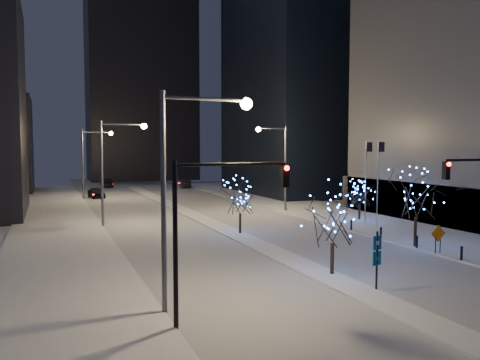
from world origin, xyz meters
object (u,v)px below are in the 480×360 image
holiday_tree_plaza_far (360,194)px  construction_sign (438,236)px  traffic_signal_west (212,213)px  street_lamp_w_near (186,170)px  car_near (96,193)px  holiday_tree_median_far (240,197)px  car_far (108,183)px  street_lamp_w_far (90,154)px  car_mid (185,183)px  holiday_tree_plaza_near (416,195)px  street_lamp_east (278,157)px  holiday_tree_median_near (333,216)px  wayfinding_sign (377,255)px  street_lamp_w_mid (113,158)px

holiday_tree_plaza_far → construction_sign: bearing=-106.7°
traffic_signal_west → street_lamp_w_near: bearing=104.0°
car_near → holiday_tree_median_far: 36.32m
car_far → street_lamp_w_far: bearing=-95.2°
car_mid → car_near: bearing=44.5°
holiday_tree_plaza_near → car_mid: bearing=91.5°
street_lamp_east → holiday_tree_plaza_near: bearing=-88.9°
street_lamp_east → car_near: size_ratio=2.16×
car_mid → holiday_tree_median_far: 48.30m
car_far → holiday_tree_median_near: holiday_tree_median_near is taller
holiday_tree_plaza_near → wayfinding_sign: bearing=-141.9°
holiday_tree_median_near → holiday_tree_plaza_near: 10.80m
street_lamp_w_mid → wayfinding_sign: 28.18m
holiday_tree_median_far → car_far: bearing=95.1°
street_lamp_w_mid → street_lamp_east: 19.26m
street_lamp_w_mid → car_far: 45.67m
street_lamp_w_near → holiday_tree_plaza_near: size_ratio=1.73×
traffic_signal_west → holiday_tree_median_far: 20.58m
street_lamp_w_near → street_lamp_east: 33.85m
street_lamp_w_mid → holiday_tree_plaza_near: (19.44, -18.49, -2.55)m
street_lamp_w_mid → construction_sign: 28.86m
car_mid → street_lamp_w_near: bearing=83.1°
holiday_tree_median_far → wayfinding_sign: bearing=-88.6°
street_lamp_w_far → wayfinding_sign: bearing=-79.0°
street_lamp_w_mid → construction_sign: street_lamp_w_mid is taller
street_lamp_w_near → street_lamp_w_mid: bearing=90.0°
street_lamp_w_near → construction_sign: street_lamp_w_near is taller
street_lamp_w_far → holiday_tree_plaza_near: bearing=-65.9°
street_lamp_w_mid → car_near: (0.88, 26.68, -5.71)m
car_near → car_far: size_ratio=0.88×
holiday_tree_plaza_far → street_lamp_w_near: bearing=-141.4°
car_mid → car_far: size_ratio=0.94×
car_far → construction_sign: construction_sign is taller
street_lamp_w_mid → wayfinding_sign: street_lamp_w_mid is taller
street_lamp_w_mid → holiday_tree_plaza_far: (23.66, -6.11, -3.78)m
street_lamp_east → car_mid: (-1.08, 35.95, -5.63)m
street_lamp_east → holiday_tree_median_near: 27.45m
traffic_signal_west → holiday_tree_median_near: traffic_signal_west is taller
holiday_tree_plaza_far → construction_sign: size_ratio=2.05×
street_lamp_w_far → traffic_signal_west: (0.50, -52.00, -1.74)m
street_lamp_w_near → street_lamp_w_far: bearing=90.0°
car_mid → car_far: bearing=-16.0°
car_mid → holiday_tree_median_far: holiday_tree_median_far is taller
wayfinding_sign → street_lamp_w_mid: bearing=100.2°
car_near → holiday_tree_plaza_far: holiday_tree_plaza_far is taller
holiday_tree_plaza_near → construction_sign: holiday_tree_plaza_near is taller
car_mid → holiday_tree_median_near: holiday_tree_median_near is taller
traffic_signal_west → car_near: size_ratio=1.51×
street_lamp_east → holiday_tree_median_far: size_ratio=2.06×
street_lamp_w_mid → traffic_signal_west: bearing=-88.9°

